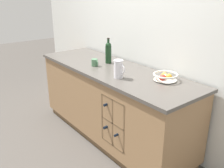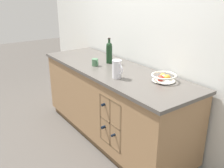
% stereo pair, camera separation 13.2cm
% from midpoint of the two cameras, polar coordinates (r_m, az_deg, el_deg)
% --- Properties ---
extents(ground_plane, '(14.00, 14.00, 0.00)m').
position_cam_midpoint_polar(ground_plane, '(3.31, 1.17, -11.62)').
color(ground_plane, '#4C4742').
extents(back_wall, '(4.62, 0.06, 2.55)m').
position_cam_midpoint_polar(back_wall, '(3.11, 7.57, 11.32)').
color(back_wall, silver).
rests_on(back_wall, ground_plane).
extents(kitchen_island, '(2.26, 0.75, 0.91)m').
position_cam_midpoint_polar(kitchen_island, '(3.09, 1.24, -4.37)').
color(kitchen_island, brown).
rests_on(kitchen_island, ground_plane).
extents(fruit_bowl, '(0.25, 0.25, 0.08)m').
position_cam_midpoint_polar(fruit_bowl, '(2.54, 13.22, 1.52)').
color(fruit_bowl, silver).
rests_on(fruit_bowl, kitchen_island).
extents(white_pitcher, '(0.15, 0.10, 0.19)m').
position_cam_midpoint_polar(white_pitcher, '(2.56, 2.63, 3.50)').
color(white_pitcher, white).
rests_on(white_pitcher, kitchen_island).
extents(ceramic_mug, '(0.11, 0.08, 0.08)m').
position_cam_midpoint_polar(ceramic_mug, '(3.01, -2.61, 4.96)').
color(ceramic_mug, '#4C7A56').
rests_on(ceramic_mug, kitchen_island).
extents(standing_wine_bottle, '(0.08, 0.08, 0.31)m').
position_cam_midpoint_polar(standing_wine_bottle, '(3.10, 0.59, 7.33)').
color(standing_wine_bottle, '#19381E').
rests_on(standing_wine_bottle, kitchen_island).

